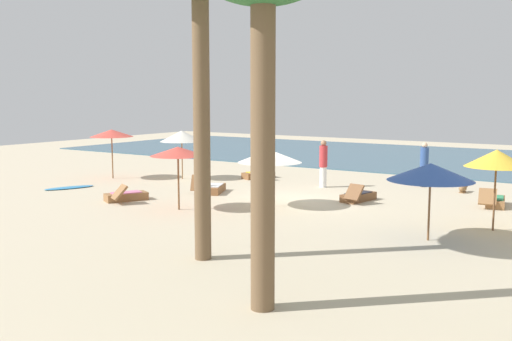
{
  "coord_description": "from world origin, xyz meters",
  "views": [
    {
      "loc": [
        10.33,
        -17.81,
        3.78
      ],
      "look_at": [
        -1.04,
        -0.48,
        1.1
      ],
      "focal_mm": 40.79,
      "sensor_mm": 36.0,
      "label": 1
    }
  ],
  "objects": [
    {
      "name": "lounger_5",
      "position": [
        -3.38,
        0.02,
        0.18
      ],
      "size": [
        1.21,
        1.73,
        0.74
      ],
      "color": "brown",
      "rests_on": "ground_plane"
    },
    {
      "name": "surfboard",
      "position": [
        -8.96,
        -2.36,
        0.04
      ],
      "size": [
        1.25,
        2.07,
        0.07
      ],
      "color": "#338CCC",
      "rests_on": "ground_plane"
    },
    {
      "name": "lounger_3",
      "position": [
        6.41,
        3.1,
        0.18
      ],
      "size": [
        0.87,
        1.78,
        0.67
      ],
      "color": "olive",
      "rests_on": "ground_plane"
    },
    {
      "name": "umbrella_1",
      "position": [
        5.93,
        -2.85,
        1.81
      ],
      "size": [
        2.23,
        2.23,
        2.04
      ],
      "color": "brown",
      "rests_on": "ground_plane"
    },
    {
      "name": "person_0",
      "position": [
        -0.41,
        3.62,
        1.0
      ],
      "size": [
        0.46,
        0.46,
        1.96
      ],
      "color": "white",
      "rests_on": "ground_plane"
    },
    {
      "name": "lounger_0",
      "position": [
        -4.07,
        4.32,
        0.18
      ],
      "size": [
        1.17,
        1.73,
        0.74
      ],
      "color": "brown",
      "rests_on": "ground_plane"
    },
    {
      "name": "umbrella_0",
      "position": [
        -0.04,
        -1.16,
        1.74
      ],
      "size": [
        2.19,
        2.19,
        1.95
      ],
      "color": "olive",
      "rests_on": "ground_plane"
    },
    {
      "name": "person_1",
      "position": [
        3.03,
        6.08,
        0.94
      ],
      "size": [
        0.46,
        0.46,
        1.85
      ],
      "color": "#26262D",
      "rests_on": "ground_plane"
    },
    {
      "name": "umbrella_5",
      "position": [
        -2.27,
        -3.3,
        1.95
      ],
      "size": [
        1.85,
        1.85,
        2.11
      ],
      "color": "brown",
      "rests_on": "ground_plane"
    },
    {
      "name": "umbrella_3",
      "position": [
        7.13,
        -0.75,
        2.05
      ],
      "size": [
        1.73,
        1.73,
        2.29
      ],
      "color": "brown",
      "rests_on": "ground_plane"
    },
    {
      "name": "ground_plane",
      "position": [
        0.0,
        0.0,
        0.0
      ],
      "size": [
        60.0,
        60.0,
        0.0
      ],
      "primitive_type": "plane",
      "color": "beige"
    },
    {
      "name": "umbrella_6",
      "position": [
        -9.65,
        0.66,
        2.08
      ],
      "size": [
        1.96,
        1.96,
        2.25
      ],
      "color": "brown",
      "rests_on": "ground_plane"
    },
    {
      "name": "lounger_4",
      "position": [
        -4.96,
        -3.11,
        0.18
      ],
      "size": [
        1.28,
        1.78,
        0.67
      ],
      "color": "olive",
      "rests_on": "ground_plane"
    },
    {
      "name": "ocean_water",
      "position": [
        0.0,
        17.0,
        0.03
      ],
      "size": [
        48.0,
        16.0,
        0.06
      ],
      "primitive_type": "cube",
      "color": "#3D6075",
      "rests_on": "ground_plane"
    },
    {
      "name": "dog",
      "position": [
        4.78,
        5.47,
        0.17
      ],
      "size": [
        0.32,
        0.7,
        0.33
      ],
      "color": "olive",
      "rests_on": "ground_plane"
    },
    {
      "name": "lounger_2",
      "position": [
        2.1,
        1.43,
        0.18
      ],
      "size": [
        0.88,
        1.76,
        0.69
      ],
      "color": "brown",
      "rests_on": "ground_plane"
    },
    {
      "name": "umbrella_4",
      "position": [
        -6.88,
        2.29,
        1.96
      ],
      "size": [
        1.96,
        1.96,
        2.21
      ],
      "color": "olive",
      "rests_on": "ground_plane"
    }
  ]
}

